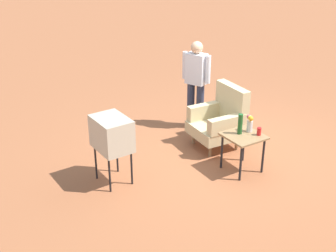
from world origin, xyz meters
The scene contains 8 objects.
ground_plane centered at (0.00, 0.00, 0.00)m, with size 60.00×60.00×0.00m, color #A05B38.
armchair centered at (-0.24, 0.01, 0.50)m, with size 0.82×0.83×1.06m.
side_table centered at (0.61, -0.22, 0.52)m, with size 0.56×0.56×0.61m.
tv_on_stand centered at (-0.14, -2.05, 0.78)m, with size 0.62×0.47×1.03m.
person_standing centered at (-1.11, 0.10, 0.94)m, with size 0.53×0.35×1.64m.
soda_can_red centered at (0.73, -0.03, 0.67)m, with size 0.07×0.07×0.12m, color red.
bottle_wine_green centered at (0.54, -0.24, 0.77)m, with size 0.07×0.07×0.32m, color #1E5623.
flower_vase centered at (0.56, -0.07, 0.75)m, with size 0.15×0.10×0.27m.
Camera 1 is at (5.08, -4.37, 3.51)m, focal length 47.09 mm.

